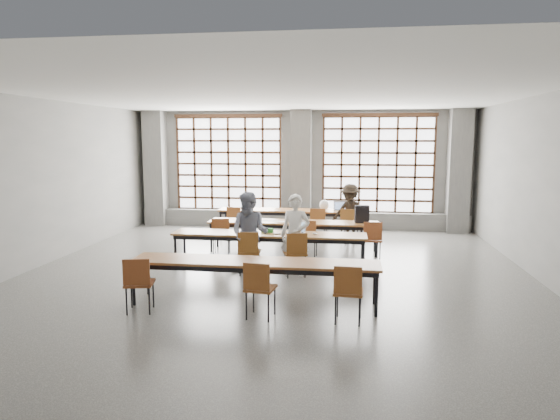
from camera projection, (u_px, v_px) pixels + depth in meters
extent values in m
plane|color=#4C4C4A|center=(276.00, 274.00, 9.90)|extent=(11.00, 11.00, 0.00)
plane|color=silver|center=(275.00, 94.00, 9.40)|extent=(11.00, 11.00, 0.00)
plane|color=slate|center=(302.00, 169.00, 15.04)|extent=(10.00, 0.00, 10.00)
plane|color=slate|center=(181.00, 247.00, 4.25)|extent=(10.00, 0.00, 10.00)
plane|color=slate|center=(37.00, 183.00, 10.33)|extent=(0.00, 11.00, 11.00)
plane|color=slate|center=(550.00, 190.00, 8.97)|extent=(0.00, 11.00, 11.00)
cube|color=#545452|center=(156.00, 169.00, 15.38)|extent=(0.60, 0.55, 3.50)
cube|color=#545452|center=(301.00, 170.00, 14.77)|extent=(0.60, 0.55, 3.50)
cube|color=#545452|center=(459.00, 171.00, 14.16)|extent=(0.60, 0.55, 3.50)
cube|color=white|center=(229.00, 164.00, 15.31)|extent=(3.20, 0.02, 2.80)
cube|color=black|center=(228.00, 164.00, 15.23)|extent=(3.20, 0.05, 2.80)
cube|color=black|center=(229.00, 211.00, 15.43)|extent=(3.32, 0.07, 0.10)
cube|color=black|center=(228.00, 116.00, 15.02)|extent=(3.32, 0.07, 0.10)
cube|color=white|center=(378.00, 165.00, 14.70)|extent=(3.20, 0.02, 2.80)
cube|color=black|center=(378.00, 165.00, 14.62)|extent=(3.20, 0.05, 2.80)
cube|color=black|center=(377.00, 214.00, 14.82)|extent=(3.32, 0.07, 0.10)
cube|color=black|center=(379.00, 115.00, 14.41)|extent=(3.32, 0.07, 0.10)
cube|color=#545452|center=(301.00, 219.00, 15.06)|extent=(9.80, 0.35, 0.50)
cube|color=brown|center=(291.00, 210.00, 13.69)|extent=(4.00, 0.70, 0.04)
cube|color=black|center=(291.00, 213.00, 13.70)|extent=(3.90, 0.64, 0.08)
cylinder|color=black|center=(221.00, 224.00, 13.72)|extent=(0.05, 0.05, 0.69)
cylinder|color=black|center=(226.00, 220.00, 14.29)|extent=(0.05, 0.05, 0.69)
cylinder|color=black|center=(362.00, 227.00, 13.20)|extent=(0.05, 0.05, 0.69)
cylinder|color=black|center=(361.00, 223.00, 13.77)|extent=(0.05, 0.05, 0.69)
cube|color=brown|center=(293.00, 222.00, 11.76)|extent=(4.00, 0.70, 0.04)
cube|color=black|center=(293.00, 225.00, 11.77)|extent=(3.90, 0.64, 0.08)
cylinder|color=black|center=(211.00, 238.00, 11.79)|extent=(0.05, 0.05, 0.69)
cylinder|color=black|center=(218.00, 233.00, 12.36)|extent=(0.05, 0.05, 0.69)
cylinder|color=black|center=(376.00, 242.00, 11.27)|extent=(0.05, 0.05, 0.69)
cylinder|color=black|center=(375.00, 237.00, 11.84)|extent=(0.05, 0.05, 0.69)
cube|color=brown|center=(269.00, 234.00, 10.30)|extent=(4.00, 0.70, 0.04)
cube|color=black|center=(269.00, 237.00, 10.31)|extent=(3.90, 0.64, 0.08)
cylinder|color=black|center=(175.00, 252.00, 10.33)|extent=(0.05, 0.05, 0.69)
cylinder|color=black|center=(185.00, 246.00, 10.90)|extent=(0.05, 0.05, 0.69)
cylinder|color=black|center=(363.00, 258.00, 9.81)|extent=(0.05, 0.05, 0.69)
cylinder|color=black|center=(362.00, 251.00, 10.38)|extent=(0.05, 0.05, 0.69)
cube|color=brown|center=(254.00, 262.00, 7.97)|extent=(4.00, 0.70, 0.04)
cube|color=black|center=(254.00, 266.00, 7.98)|extent=(3.90, 0.64, 0.08)
cylinder|color=black|center=(134.00, 284.00, 8.00)|extent=(0.05, 0.05, 0.69)
cylinder|color=black|center=(148.00, 275.00, 8.57)|extent=(0.05, 0.05, 0.69)
cylinder|color=black|center=(377.00, 295.00, 7.48)|extent=(0.05, 0.05, 0.69)
cylinder|color=black|center=(375.00, 284.00, 8.05)|extent=(0.05, 0.05, 0.69)
cube|color=brown|center=(237.00, 222.00, 13.38)|extent=(0.50, 0.50, 0.04)
cube|color=brown|center=(234.00, 214.00, 13.16)|extent=(0.40, 0.12, 0.40)
cylinder|color=black|center=(237.00, 230.00, 13.41)|extent=(0.02, 0.02, 0.45)
cube|color=brown|center=(319.00, 224.00, 13.08)|extent=(0.47, 0.47, 0.04)
cube|color=brown|center=(318.00, 216.00, 12.86)|extent=(0.40, 0.08, 0.40)
cylinder|color=black|center=(319.00, 232.00, 13.11)|extent=(0.02, 0.02, 0.45)
cube|color=brown|center=(350.00, 224.00, 12.97)|extent=(0.51, 0.51, 0.04)
cube|color=brown|center=(348.00, 217.00, 12.76)|extent=(0.40, 0.13, 0.40)
cylinder|color=black|center=(350.00, 233.00, 13.01)|extent=(0.02, 0.02, 0.45)
cube|color=#672E14|center=(222.00, 236.00, 11.48)|extent=(0.48, 0.48, 0.04)
cube|color=#672E14|center=(220.00, 227.00, 11.25)|extent=(0.40, 0.09, 0.40)
cylinder|color=black|center=(222.00, 245.00, 11.51)|extent=(0.02, 0.02, 0.45)
cube|color=brown|center=(308.00, 238.00, 11.21)|extent=(0.44, 0.44, 0.04)
cube|color=brown|center=(307.00, 230.00, 10.98)|extent=(0.40, 0.05, 0.40)
cylinder|color=black|center=(308.00, 248.00, 11.24)|extent=(0.02, 0.02, 0.45)
cube|color=brown|center=(371.00, 240.00, 11.02)|extent=(0.46, 0.46, 0.04)
cube|color=brown|center=(373.00, 231.00, 10.79)|extent=(0.40, 0.07, 0.40)
cylinder|color=black|center=(371.00, 250.00, 11.05)|extent=(0.02, 0.02, 0.45)
cube|color=brown|center=(250.00, 252.00, 9.84)|extent=(0.44, 0.44, 0.04)
cube|color=brown|center=(248.00, 242.00, 9.61)|extent=(0.40, 0.05, 0.40)
cylinder|color=black|center=(250.00, 263.00, 9.87)|extent=(0.02, 0.02, 0.45)
cube|color=brown|center=(295.00, 253.00, 9.72)|extent=(0.53, 0.53, 0.04)
cube|color=brown|center=(297.00, 244.00, 9.49)|extent=(0.39, 0.15, 0.40)
cylinder|color=black|center=(295.00, 264.00, 9.75)|extent=(0.02, 0.02, 0.45)
cube|color=brown|center=(140.00, 283.00, 7.70)|extent=(0.50, 0.50, 0.04)
cube|color=brown|center=(136.00, 272.00, 7.47)|extent=(0.40, 0.11, 0.40)
cylinder|color=black|center=(140.00, 297.00, 7.73)|extent=(0.02, 0.02, 0.45)
cube|color=brown|center=(261.00, 288.00, 7.44)|extent=(0.47, 0.47, 0.04)
cube|color=brown|center=(256.00, 277.00, 7.22)|extent=(0.40, 0.08, 0.40)
cylinder|color=black|center=(261.00, 303.00, 7.47)|extent=(0.02, 0.02, 0.45)
cube|color=maroon|center=(348.00, 292.00, 7.27)|extent=(0.44, 0.44, 0.04)
cube|color=maroon|center=(348.00, 280.00, 7.04)|extent=(0.40, 0.05, 0.40)
cylinder|color=black|center=(348.00, 307.00, 7.30)|extent=(0.02, 0.02, 0.45)
imported|color=silver|center=(295.00, 235.00, 9.72)|extent=(0.64, 0.48, 1.60)
imported|color=#182249|center=(250.00, 233.00, 9.83)|extent=(0.87, 0.73, 1.63)
imported|color=black|center=(350.00, 213.00, 12.98)|extent=(1.11, 0.90, 1.50)
cube|color=#ACACB1|center=(296.00, 233.00, 10.27)|extent=(0.39, 0.31, 0.02)
cube|color=black|center=(296.00, 232.00, 10.26)|extent=(0.32, 0.22, 0.00)
cube|color=#ACACB1|center=(297.00, 226.00, 10.39)|extent=(0.37, 0.12, 0.26)
cube|color=#81B0E0|center=(297.00, 227.00, 10.38)|extent=(0.31, 0.09, 0.21)
cube|color=#AAABAF|center=(341.00, 210.00, 13.56)|extent=(0.39, 0.30, 0.02)
cube|color=black|center=(341.00, 210.00, 13.54)|extent=(0.32, 0.21, 0.00)
cube|color=#AAABAF|center=(340.00, 205.00, 13.68)|extent=(0.37, 0.11, 0.26)
cube|color=#8FB2F8|center=(340.00, 206.00, 13.67)|extent=(0.31, 0.09, 0.21)
ellipsoid|color=white|center=(315.00, 234.00, 10.15)|extent=(0.10, 0.07, 0.04)
cube|color=#297F2D|center=(267.00, 230.00, 10.38)|extent=(0.26, 0.15, 0.09)
cube|color=black|center=(277.00, 234.00, 10.17)|extent=(0.14, 0.10, 0.01)
cube|color=white|center=(268.00, 220.00, 11.89)|extent=(0.32, 0.24, 0.00)
cube|color=white|center=(280.00, 221.00, 11.75)|extent=(0.30, 0.22, 0.00)
cube|color=black|center=(362.00, 214.00, 11.56)|extent=(0.34, 0.23, 0.40)
ellipsoid|color=white|center=(324.00, 205.00, 13.60)|extent=(0.27, 0.22, 0.29)
cube|color=maroon|center=(140.00, 280.00, 7.69)|extent=(0.21, 0.14, 0.06)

